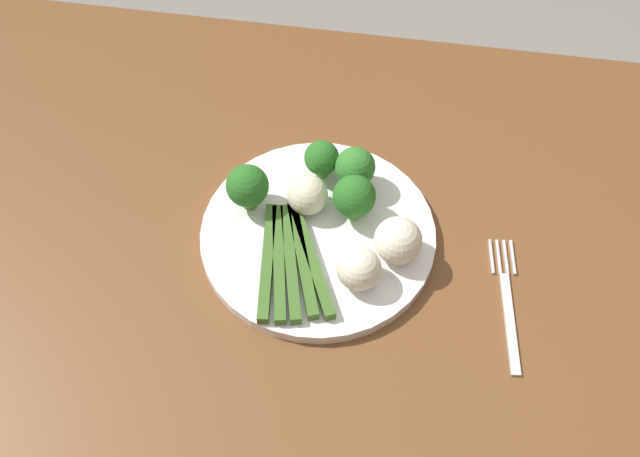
{
  "coord_description": "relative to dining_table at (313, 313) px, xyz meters",
  "views": [
    {
      "loc": [
        0.07,
        -0.39,
        1.4
      ],
      "look_at": [
        0.0,
        0.04,
        0.76
      ],
      "focal_mm": 38.38,
      "sensor_mm": 36.0,
      "label": 1
    }
  ],
  "objects": [
    {
      "name": "dining_table",
      "position": [
        0.0,
        0.0,
        0.0
      ],
      "size": [
        1.43,
        0.82,
        0.74
      ],
      "color": "brown",
      "rests_on": "ground_plane"
    },
    {
      "name": "plate",
      "position": [
        0.0,
        0.04,
        0.11
      ],
      "size": [
        0.27,
        0.27,
        0.01
      ],
      "primitive_type": "cylinder",
      "color": "white",
      "rests_on": "dining_table"
    },
    {
      "name": "asparagus_bundle",
      "position": [
        -0.02,
        -0.0,
        0.13
      ],
      "size": [
        0.1,
        0.16,
        0.01
      ],
      "rotation": [
        0.0,
        0.0,
        4.97
      ],
      "color": "#3D6626",
      "rests_on": "plate"
    },
    {
      "name": "broccoli_front_left",
      "position": [
        -0.08,
        0.07,
        0.15
      ],
      "size": [
        0.05,
        0.05,
        0.06
      ],
      "color": "#568E33",
      "rests_on": "plate"
    },
    {
      "name": "broccoli_outer_edge",
      "position": [
        0.03,
        0.12,
        0.15
      ],
      "size": [
        0.05,
        0.05,
        0.06
      ],
      "color": "#609E3D",
      "rests_on": "plate"
    },
    {
      "name": "broccoli_left",
      "position": [
        -0.01,
        0.13,
        0.15
      ],
      "size": [
        0.04,
        0.04,
        0.05
      ],
      "color": "#568E33",
      "rests_on": "plate"
    },
    {
      "name": "broccoli_right",
      "position": [
        0.04,
        0.07,
        0.15
      ],
      "size": [
        0.05,
        0.05,
        0.06
      ],
      "color": "#568E33",
      "rests_on": "plate"
    },
    {
      "name": "cauliflower_back_right",
      "position": [
        0.09,
        0.03,
        0.15
      ],
      "size": [
        0.05,
        0.05,
        0.05
      ],
      "primitive_type": "sphere",
      "color": "white",
      "rests_on": "plate"
    },
    {
      "name": "cauliflower_near_center",
      "position": [
        -0.02,
        0.07,
        0.14
      ],
      "size": [
        0.05,
        0.05,
        0.05
      ],
      "primitive_type": "sphere",
      "color": "beige",
      "rests_on": "plate"
    },
    {
      "name": "cauliflower_back",
      "position": [
        0.05,
        -0.01,
        0.14
      ],
      "size": [
        0.05,
        0.05,
        0.05
      ],
      "primitive_type": "sphere",
      "color": "white",
      "rests_on": "plate"
    },
    {
      "name": "fork",
      "position": [
        0.22,
        -0.01,
        0.11
      ],
      "size": [
        0.04,
        0.17,
        0.0
      ],
      "rotation": [
        0.0,
        0.0,
        1.68
      ],
      "color": "silver",
      "rests_on": "dining_table"
    }
  ]
}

